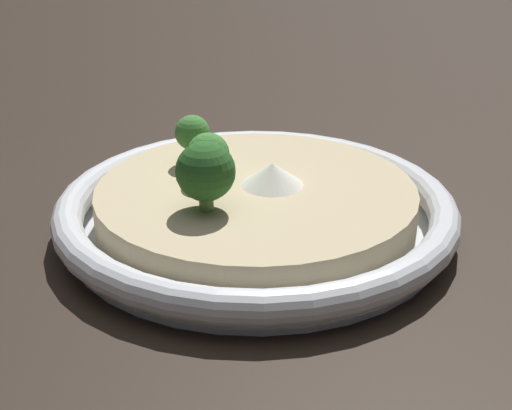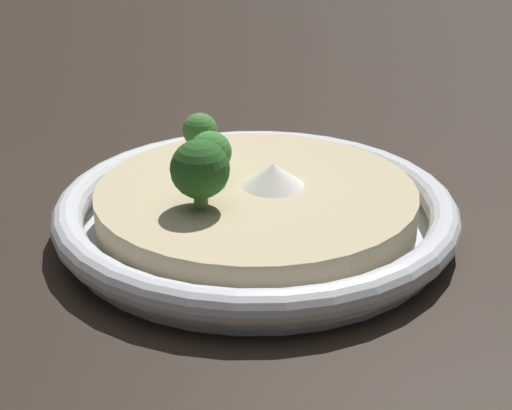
% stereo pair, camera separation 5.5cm
% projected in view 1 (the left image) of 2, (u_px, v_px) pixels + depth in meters
% --- Properties ---
extents(ground_plane, '(6.00, 6.00, 0.00)m').
position_uv_depth(ground_plane, '(256.00, 232.00, 0.56)').
color(ground_plane, '#2D231C').
extents(risotto_bowl, '(0.28, 0.28, 0.03)m').
position_uv_depth(risotto_bowl, '(256.00, 210.00, 0.55)').
color(risotto_bowl, silver).
rests_on(risotto_bowl, ground_plane).
extents(cheese_sprinkle, '(0.04, 0.04, 0.02)m').
position_uv_depth(cheese_sprinkle, '(271.00, 173.00, 0.55)').
color(cheese_sprinkle, white).
rests_on(cheese_sprinkle, risotto_bowl).
extents(broccoli_front_left, '(0.04, 0.04, 0.05)m').
position_uv_depth(broccoli_front_left, '(206.00, 172.00, 0.50)').
color(broccoli_front_left, '#668E47').
rests_on(broccoli_front_left, risotto_bowl).
extents(broccoli_back, '(0.03, 0.03, 0.04)m').
position_uv_depth(broccoli_back, '(192.00, 134.00, 0.58)').
color(broccoli_back, '#668E47').
rests_on(broccoli_back, risotto_bowl).
extents(broccoli_back_left, '(0.03, 0.03, 0.04)m').
position_uv_depth(broccoli_back_left, '(208.00, 155.00, 0.55)').
color(broccoli_back_left, '#84A856').
rests_on(broccoli_back_left, risotto_bowl).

